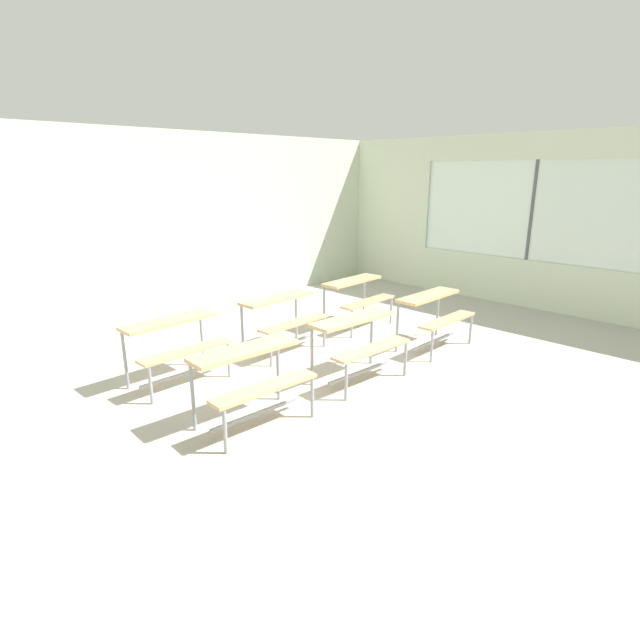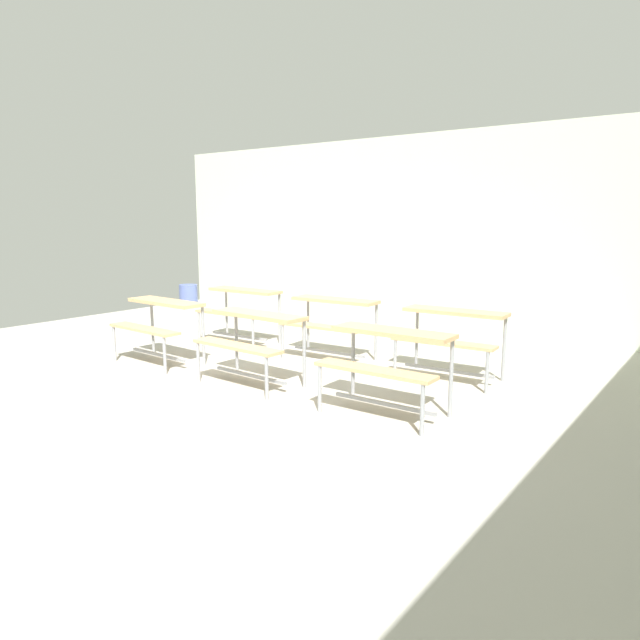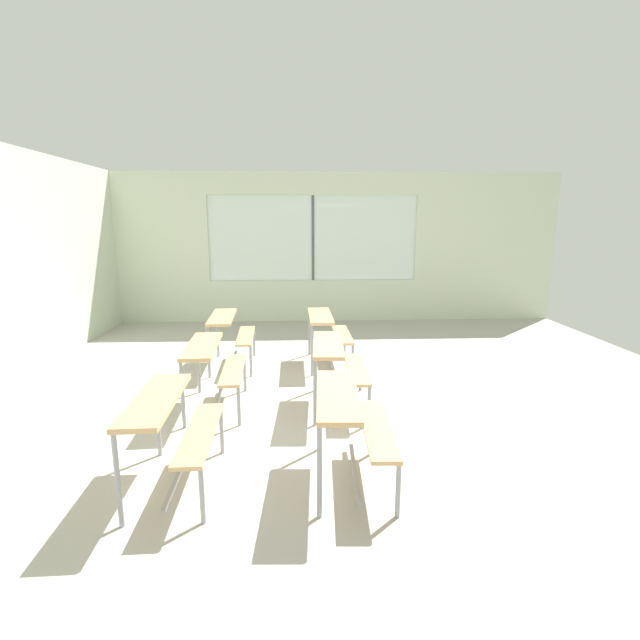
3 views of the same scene
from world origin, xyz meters
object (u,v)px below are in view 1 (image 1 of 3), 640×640
object	(u,v)px
desk_bench_r1c0	(175,336)
desk_bench_r0c2	(435,308)
desk_bench_r1c2	(357,292)
desk_bench_r0c0	(252,369)
desk_bench_r1c1	(283,311)
desk_bench_r0c1	(359,334)

from	to	relation	value
desk_bench_r1c0	desk_bench_r0c2	bearing A→B (deg)	-25.57
desk_bench_r0c2	desk_bench_r1c2	bearing A→B (deg)	89.89
desk_bench_r0c0	desk_bench_r1c1	size ratio (longest dim) A/B	1.00
desk_bench_r1c1	desk_bench_r1c2	xyz separation A→B (m)	(1.55, 0.03, 0.00)
desk_bench_r1c1	desk_bench_r1c2	bearing A→B (deg)	-1.78
desk_bench_r0c0	desk_bench_r1c0	distance (m)	1.39
desk_bench_r0c2	desk_bench_r1c0	world-z (taller)	same
desk_bench_r1c1	desk_bench_r1c2	size ratio (longest dim) A/B	1.00
desk_bench_r0c2	desk_bench_r1c0	distance (m)	3.43
desk_bench_r0c2	desk_bench_r1c1	size ratio (longest dim) A/B	0.98
desk_bench_r0c0	desk_bench_r1c1	xyz separation A→B (m)	(1.54, 1.35, 0.00)
desk_bench_r0c0	desk_bench_r0c1	distance (m)	1.52
desk_bench_r0c0	desk_bench_r0c2	bearing A→B (deg)	2.40
desk_bench_r0c1	desk_bench_r1c0	distance (m)	2.09
desk_bench_r0c1	desk_bench_r1c2	bearing A→B (deg)	44.16
desk_bench_r0c1	desk_bench_r1c0	bearing A→B (deg)	140.03
desk_bench_r0c1	desk_bench_r1c1	distance (m)	1.37
desk_bench_r1c1	desk_bench_r1c2	distance (m)	1.55
desk_bench_r1c2	desk_bench_r0c0	bearing A→B (deg)	-158.85
desk_bench_r0c2	desk_bench_r1c0	bearing A→B (deg)	155.18
desk_bench_r0c0	desk_bench_r0c1	bearing A→B (deg)	1.76
desk_bench_r0c0	desk_bench_r1c0	bearing A→B (deg)	93.65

